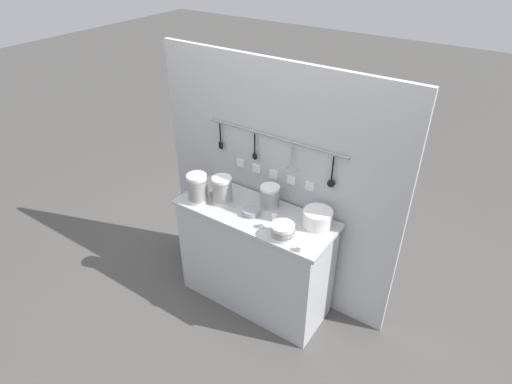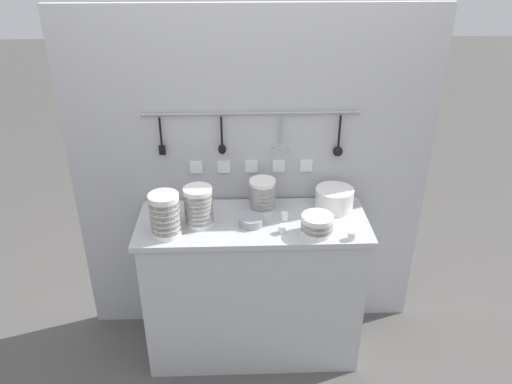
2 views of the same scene
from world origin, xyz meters
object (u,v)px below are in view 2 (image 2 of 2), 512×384
(bowl_stack_short_front, at_px, (262,195))
(cup_centre, at_px, (176,218))
(bowl_stack_back_corner, at_px, (165,215))
(cup_edge_near, at_px, (351,236))
(bowl_stack_nested_right, at_px, (317,225))
(cup_front_left, at_px, (284,217))
(bowl_stack_tall_left, at_px, (199,206))
(plate_stack, at_px, (334,199))
(cup_front_right, at_px, (282,229))
(steel_mixing_bowl, at_px, (251,221))

(bowl_stack_short_front, height_order, cup_centre, bowl_stack_short_front)
(bowl_stack_back_corner, bearing_deg, cup_edge_near, -4.76)
(bowl_stack_nested_right, bearing_deg, cup_front_left, 138.04)
(bowl_stack_back_corner, bearing_deg, bowl_stack_short_front, 25.50)
(cup_edge_near, bearing_deg, bowl_stack_short_front, 143.89)
(bowl_stack_short_front, xyz_separation_m, cup_edge_near, (0.44, -0.32, -0.07))
(bowl_stack_tall_left, xyz_separation_m, cup_edge_near, (0.78, -0.18, -0.09))
(bowl_stack_back_corner, height_order, plate_stack, bowl_stack_back_corner)
(bowl_stack_back_corner, bearing_deg, cup_front_left, 11.13)
(cup_edge_near, xyz_separation_m, cup_front_left, (-0.32, 0.20, 0.00))
(cup_centre, relative_size, cup_front_right, 1.00)
(cup_front_left, bearing_deg, bowl_stack_tall_left, -177.13)
(plate_stack, distance_m, cup_front_right, 0.40)
(cup_front_left, distance_m, cup_front_right, 0.13)
(steel_mixing_bowl, xyz_separation_m, cup_front_left, (0.18, 0.04, -0.00))
(cup_edge_near, bearing_deg, bowl_stack_back_corner, 175.24)
(cup_edge_near, relative_size, cup_front_left, 1.00)
(plate_stack, bearing_deg, cup_edge_near, -83.87)
(cup_centre, bearing_deg, bowl_stack_nested_right, -11.06)
(bowl_stack_tall_left, bearing_deg, bowl_stack_back_corner, -148.63)
(bowl_stack_back_corner, distance_m, cup_centre, 0.16)
(bowl_stack_tall_left, relative_size, cup_centre, 4.93)
(bowl_stack_short_front, xyz_separation_m, cup_front_left, (0.11, -0.12, -0.07))
(bowl_stack_tall_left, distance_m, cup_front_left, 0.47)
(cup_front_left, bearing_deg, plate_stack, 22.64)
(bowl_stack_short_front, relative_size, cup_front_right, 4.21)
(bowl_stack_back_corner, height_order, cup_front_left, bowl_stack_back_corner)
(bowl_stack_tall_left, bearing_deg, steel_mixing_bowl, -2.87)
(steel_mixing_bowl, relative_size, cup_edge_near, 3.00)
(bowl_stack_short_front, relative_size, steel_mixing_bowl, 1.41)
(plate_stack, relative_size, cup_edge_near, 4.86)
(bowl_stack_short_front, xyz_separation_m, cup_front_right, (0.09, -0.24, -0.07))
(bowl_stack_nested_right, relative_size, bowl_stack_back_corner, 0.70)
(bowl_stack_short_front, height_order, cup_edge_near, bowl_stack_short_front)
(cup_front_right, bearing_deg, cup_centre, 166.97)
(bowl_stack_tall_left, height_order, cup_front_right, bowl_stack_tall_left)
(bowl_stack_short_front, height_order, cup_front_left, bowl_stack_short_front)
(cup_centre, bearing_deg, plate_stack, 7.51)
(bowl_stack_back_corner, bearing_deg, cup_centre, 74.73)
(bowl_stack_tall_left, distance_m, cup_front_right, 0.46)
(bowl_stack_nested_right, relative_size, plate_stack, 0.77)
(cup_edge_near, relative_size, cup_front_right, 1.00)
(cup_centre, bearing_deg, bowl_stack_short_front, 13.58)
(bowl_stack_nested_right, xyz_separation_m, cup_front_left, (-0.15, 0.14, -0.03))
(cup_centre, xyz_separation_m, cup_front_right, (0.56, -0.13, 0.00))
(bowl_stack_tall_left, distance_m, bowl_stack_back_corner, 0.19)
(cup_front_left, bearing_deg, steel_mixing_bowl, -168.51)
(bowl_stack_back_corner, bearing_deg, cup_front_right, -0.29)
(bowl_stack_back_corner, xyz_separation_m, cup_centre, (0.03, 0.13, -0.10))
(cup_front_right, bearing_deg, cup_edge_near, -12.34)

